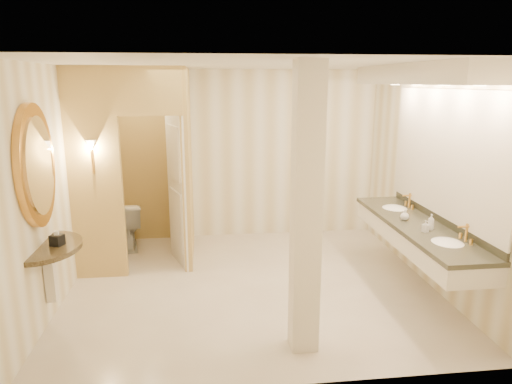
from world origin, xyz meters
TOP-DOWN VIEW (x-y plane):
  - floor at (0.00, 0.00)m, footprint 4.50×4.50m
  - ceiling at (0.00, 0.00)m, footprint 4.50×4.50m
  - wall_back at (0.00, 2.00)m, footprint 4.50×0.02m
  - wall_front at (0.00, -2.00)m, footprint 4.50×0.02m
  - wall_left at (-2.25, 0.00)m, footprint 0.02×4.00m
  - wall_right at (2.25, 0.00)m, footprint 0.02×4.00m
  - toilet_closet at (-1.12, 0.97)m, footprint 1.50×1.55m
  - wall_sconce at (-1.93, 0.43)m, footprint 0.14×0.14m
  - vanity at (1.98, -0.40)m, footprint 0.75×2.69m
  - console_shelf at (-2.21, -0.67)m, footprint 0.95×0.95m
  - pillar at (0.35, -1.42)m, footprint 0.25×0.25m
  - tissue_box at (-2.08, -0.69)m, footprint 0.15×0.15m
  - toilet at (-1.75, 1.56)m, footprint 0.52×0.77m
  - soap_bottle_a at (1.88, -0.72)m, footprint 0.08×0.08m
  - soap_bottle_b at (1.84, -0.26)m, footprint 0.13×0.13m
  - soap_bottle_c at (1.97, -0.66)m, footprint 0.08×0.08m

SIDE VIEW (x-z plane):
  - floor at x=0.00m, z-range 0.00..0.00m
  - toilet at x=-1.75m, z-range 0.00..0.73m
  - tissue_box at x=-2.08m, z-range 0.88..0.99m
  - soap_bottle_b at x=1.84m, z-range 0.88..1.01m
  - soap_bottle_a at x=1.88m, z-range 0.88..1.01m
  - soap_bottle_c at x=1.97m, z-range 0.88..1.06m
  - console_shelf at x=-2.21m, z-range 0.38..2.30m
  - wall_back at x=0.00m, z-range 0.00..2.70m
  - wall_front at x=0.00m, z-range 0.00..2.70m
  - wall_left at x=-2.25m, z-range 0.00..2.70m
  - wall_right at x=2.25m, z-range 0.00..2.70m
  - pillar at x=0.35m, z-range 0.00..2.70m
  - toilet_closet at x=-1.12m, z-range 0.04..2.74m
  - vanity at x=1.98m, z-range 0.58..2.67m
  - wall_sconce at x=-1.93m, z-range 1.52..1.94m
  - ceiling at x=0.00m, z-range 2.70..2.70m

